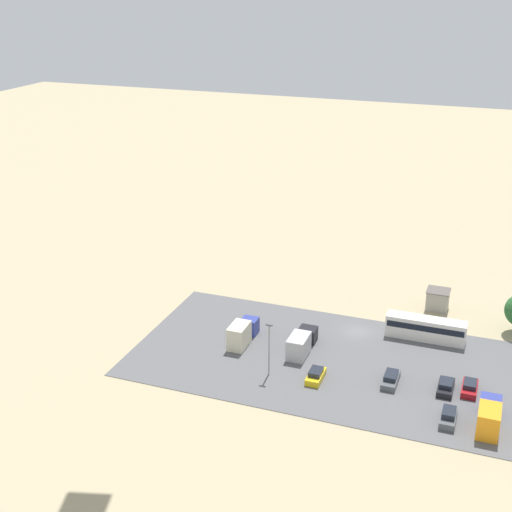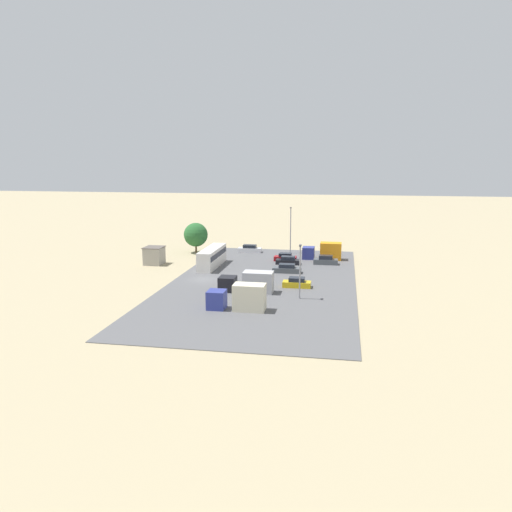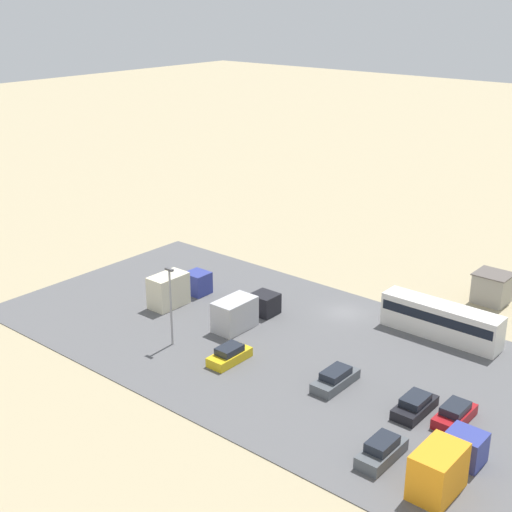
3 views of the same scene
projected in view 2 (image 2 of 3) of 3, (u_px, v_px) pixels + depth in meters
The scene contains 16 objects.
ground_plane at pixel (204, 280), 79.47m from camera, with size 400.00×400.00×0.00m, color tan.
parking_lot_surface at pixel (263, 282), 77.81m from camera, with size 57.83×28.43×0.08m.
shed_building at pixel (154, 256), 91.18m from camera, with size 3.61×3.39×3.23m.
bus at pixel (212, 257), 88.88m from camera, with size 11.49×2.50×3.33m.
parked_car_0 at pixel (288, 261), 91.13m from camera, with size 1.95×4.32×1.44m.
parked_car_1 at pixel (297, 283), 74.71m from camera, with size 1.86×4.19×1.48m.
parked_car_2 at pixel (287, 269), 84.29m from camera, with size 1.87×4.77×1.48m.
parked_car_3 at pixel (326, 261), 90.98m from camera, with size 1.83×4.38×1.64m.
parked_car_4 at pixel (285, 258), 94.08m from camera, with size 1.92×4.20×1.46m.
parked_car_5 at pixel (250, 249), 102.88m from camera, with size 1.76×4.79×1.52m.
parked_truck_0 at pixel (240, 298), 63.21m from camera, with size 2.37×7.43×3.41m.
parked_truck_1 at pixel (324, 252), 95.29m from camera, with size 2.53×7.35×3.26m.
parked_truck_2 at pixel (249, 283), 71.82m from camera, with size 2.51×7.85×3.03m.
tree_near_shed at pixel (196, 235), 102.08m from camera, with size 4.89×4.89×6.19m.
light_pole_lot_centre at pixel (291, 228), 100.98m from camera, with size 0.90×0.28×9.39m.
light_pole_lot_edge at pixel (300, 269), 67.84m from camera, with size 0.90×0.28×7.53m.
Camera 2 is at (74.63, 21.75, 18.93)m, focal length 35.00 mm.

